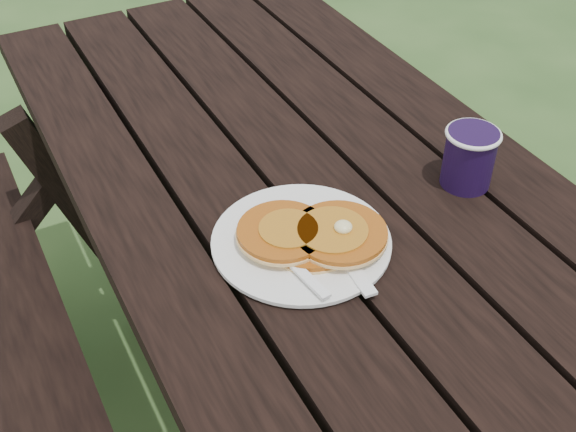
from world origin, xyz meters
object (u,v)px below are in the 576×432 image
plate (301,242)px  pancake_stack (313,234)px  picnic_table (336,364)px  coffee_cup (470,155)px

plate → pancake_stack: bearing=-43.3°
picnic_table → pancake_stack: (-0.09, -0.05, 0.41)m
picnic_table → plate: bearing=-160.8°
plate → coffee_cup: coffee_cup is taller
plate → pancake_stack: size_ratio=1.24×
plate → pancake_stack: pancake_stack is taller
pancake_stack → plate: bearing=136.7°
picnic_table → coffee_cup: size_ratio=17.85×
coffee_cup → picnic_table: bearing=172.7°
pancake_stack → coffee_cup: size_ratio=2.10×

